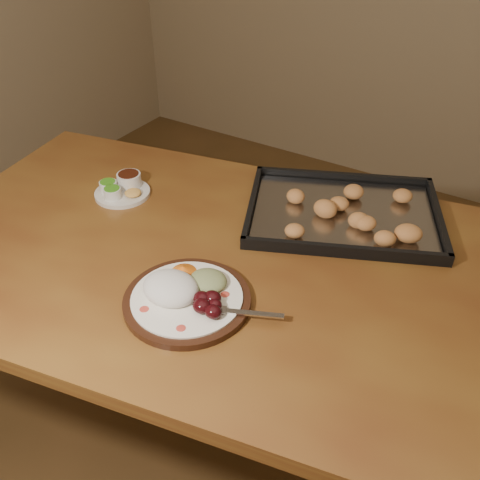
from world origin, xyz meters
The scene contains 4 objects.
dining_table centered at (-0.22, 0.08, 0.65)m, with size 1.64×1.16×0.75m.
dinner_plate centered at (-0.17, -0.09, 0.77)m, with size 0.34×0.27×0.06m.
condiment_saucer centered at (-0.59, 0.18, 0.77)m, with size 0.15×0.15×0.05m.
baking_tray centered at (-0.02, 0.40, 0.77)m, with size 0.60×0.54×0.05m.
Camera 1 is at (0.37, -0.75, 1.54)m, focal length 40.00 mm.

